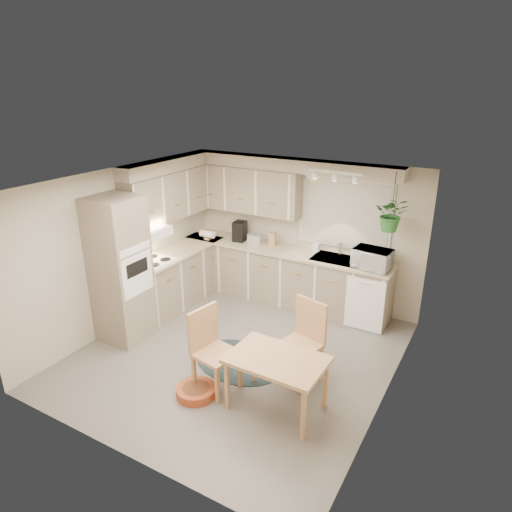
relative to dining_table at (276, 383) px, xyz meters
name	(u,v)px	position (x,y,z in m)	size (l,w,h in m)	color
floor	(237,354)	(-0.97, 0.72, -0.34)	(4.20, 4.20, 0.00)	#615D56
ceiling	(234,182)	(-0.97, 0.72, 2.06)	(4.20, 4.20, 0.00)	white
wall_back	(303,231)	(-0.97, 2.82, 0.86)	(4.00, 0.04, 2.40)	#BAAF9A
wall_front	(114,354)	(-0.97, -1.38, 0.86)	(4.00, 0.04, 2.40)	#BAAF9A
wall_left	(122,248)	(-2.97, 0.72, 0.86)	(0.04, 4.20, 2.40)	#BAAF9A
wall_right	(392,311)	(1.03, 0.72, 0.86)	(0.04, 4.20, 2.40)	#BAAF9A
base_cab_left	(178,278)	(-2.67, 1.59, 0.11)	(0.60, 1.85, 0.90)	gray
base_cab_back	(283,276)	(-1.17, 2.52, 0.11)	(3.60, 0.60, 0.90)	gray
counter_left	(177,251)	(-2.66, 1.59, 0.58)	(0.64, 1.89, 0.04)	tan
counter_back	(283,250)	(-1.17, 2.51, 0.58)	(3.64, 0.64, 0.04)	tan
oven_stack	(120,270)	(-2.65, 0.34, 0.71)	(0.65, 0.65, 2.10)	gray
wall_oven_face	(137,275)	(-2.33, 0.34, 0.71)	(0.02, 0.56, 0.58)	white
upper_cab_left	(171,195)	(-2.80, 1.72, 1.49)	(0.35, 2.00, 0.75)	gray
upper_cab_back	(245,189)	(-1.97, 2.64, 1.49)	(2.00, 0.35, 0.75)	gray
soffit_left	(168,165)	(-2.82, 1.72, 1.96)	(0.30, 2.00, 0.20)	#BAAF9A
soffit_back	(290,165)	(-1.17, 2.67, 1.96)	(3.60, 0.30, 0.20)	#BAAF9A
cooktop	(153,261)	(-2.65, 1.02, 0.61)	(0.52, 0.58, 0.02)	white
range_hood	(150,233)	(-2.67, 1.02, 1.06)	(0.40, 0.60, 0.14)	white
window_blinds	(344,214)	(-0.27, 2.79, 1.26)	(1.40, 0.02, 1.00)	beige
window_frame	(344,214)	(-0.27, 2.80, 1.26)	(1.50, 0.02, 1.10)	beige
sink	(335,261)	(-0.27, 2.52, 0.56)	(0.70, 0.48, 0.10)	#B3B5BC
dishwasher_front	(364,305)	(0.33, 2.21, 0.09)	(0.58, 0.01, 0.83)	white
track_light_bar	(335,172)	(-0.27, 2.27, 1.99)	(0.80, 0.04, 0.04)	white
wall_clock	(313,173)	(-0.82, 2.79, 1.84)	(0.30, 0.30, 0.03)	#DDC64E
dining_table	(276,383)	(0.00, 0.00, 0.00)	(1.07, 0.71, 0.67)	tan
chair_left	(216,352)	(-0.79, -0.03, 0.18)	(0.48, 0.48, 1.03)	tan
chair_back	(299,344)	(-0.01, 0.62, 0.18)	(0.49, 0.49, 1.04)	tan
braided_rug	(238,361)	(-0.86, 0.57, -0.33)	(1.29, 0.96, 0.01)	black
pet_bed	(196,391)	(-0.94, -0.27, -0.28)	(0.48, 0.48, 0.11)	#A94021
microwave	(372,257)	(0.32, 2.42, 0.79)	(0.54, 0.30, 0.36)	white
soap_bottle	(316,249)	(-0.65, 2.67, 0.65)	(0.09, 0.21, 0.10)	white
hanging_plant	(391,218)	(0.53, 2.42, 1.41)	(0.44, 0.49, 0.38)	#286429
coffee_maker	(240,231)	(-2.02, 2.52, 0.78)	(0.19, 0.24, 0.35)	black
toaster	(256,239)	(-1.72, 2.54, 0.68)	(0.26, 0.15, 0.16)	#B3B5BC
knife_block	(273,239)	(-1.40, 2.57, 0.72)	(0.10, 0.10, 0.23)	tan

